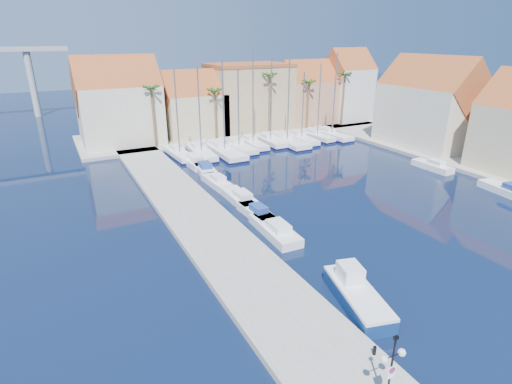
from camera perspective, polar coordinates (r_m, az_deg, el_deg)
ground at (r=31.77m, az=17.20°, el=-10.88°), size 260.00×260.00×0.00m
quay_west at (r=37.46m, az=-7.67°, el=-4.46°), size 6.00×77.00×0.50m
shore_north at (r=74.68m, az=-3.12°, el=8.78°), size 54.00×16.00×0.50m
shore_east at (r=63.89m, az=28.81°, el=3.98°), size 12.00×60.00×0.50m
lamp_post at (r=19.97m, az=18.91°, el=-21.86°), size 1.35×0.42×3.99m
bollard at (r=23.84m, az=16.57°, el=-20.88°), size 0.19×0.19×0.49m
fishing_boat at (r=27.68m, az=14.13°, el=-13.92°), size 3.66×6.73×2.24m
motorboat_west_0 at (r=35.47m, az=2.78°, el=-5.36°), size 2.31×6.60×1.40m
motorboat_west_1 at (r=38.76m, az=0.05°, el=-2.92°), size 1.85×5.27×1.40m
motorboat_west_2 at (r=42.19m, az=-2.24°, el=-0.86°), size 1.99×6.18×1.40m
motorboat_west_3 at (r=47.20m, az=-5.63°, el=1.51°), size 2.01×5.55×1.40m
motorboat_west_4 at (r=52.23m, az=-7.40°, el=3.40°), size 2.59×6.33×1.40m
motorboat_west_5 at (r=55.50m, az=-8.87°, el=4.40°), size 2.45×6.99×1.40m
motorboat_east_0 at (r=52.34m, az=32.56°, el=0.15°), size 3.07×6.96×1.40m
motorboat_east_1 at (r=57.76m, az=23.96°, el=3.46°), size 1.82×5.56×1.40m
sailboat_0 at (r=59.17m, az=-10.98°, el=5.43°), size 2.66×8.48×12.39m
sailboat_1 at (r=59.62m, az=-7.94°, el=5.71°), size 3.31×9.90×12.65m
sailboat_2 at (r=60.23m, az=-4.75°, el=5.99°), size 3.15×11.72×13.24m
sailboat_3 at (r=62.44m, az=-2.66°, el=6.60°), size 2.61×9.70×12.16m
sailboat_4 at (r=64.10m, az=-0.59°, el=7.08°), size 2.73×8.70×14.75m
sailboat_5 at (r=65.46m, az=1.89°, el=7.37°), size 2.29×8.24×14.09m
sailboat_6 at (r=66.01m, az=4.20°, el=7.39°), size 3.09×11.28×14.93m
sailboat_7 at (r=67.72m, az=6.31°, el=7.66°), size 3.19×9.32×11.26m
sailboat_8 at (r=69.63m, az=8.49°, el=7.97°), size 2.73×8.23×12.37m
sailboat_9 at (r=71.19m, az=10.49°, el=8.13°), size 3.04×9.75×14.04m
building_0 at (r=66.95m, az=-18.96°, el=11.70°), size 12.30×9.00×13.50m
building_1 at (r=69.94m, az=-8.96°, el=11.91°), size 10.30×8.00×11.00m
building_2 at (r=74.88m, az=-1.06°, el=13.51°), size 14.20×10.20×11.50m
building_3 at (r=80.12m, az=7.20°, el=13.58°), size 10.30×8.00×12.00m
building_4 at (r=84.60m, az=12.84°, el=14.39°), size 8.30×8.00×14.00m
building_6 at (r=67.84m, az=23.53°, el=11.20°), size 9.00×14.30×13.50m
palm_0 at (r=62.48m, az=-14.76°, el=13.90°), size 2.60×2.60×10.15m
palm_1 at (r=65.56m, az=-5.93°, el=13.95°), size 2.60×2.60×9.15m
palm_2 at (r=69.64m, az=1.97°, el=16.03°), size 2.60×2.60×11.15m
palm_3 at (r=74.01m, az=7.56°, el=15.08°), size 2.60×2.60×9.65m
palm_4 at (r=78.74m, az=12.58°, el=15.83°), size 2.60×2.60×10.65m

